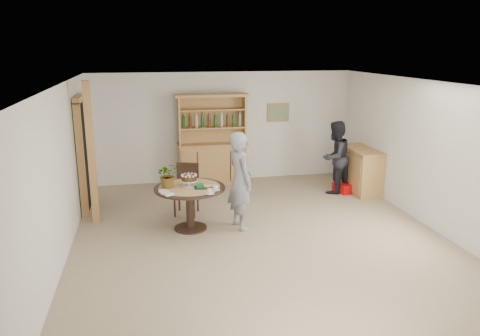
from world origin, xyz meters
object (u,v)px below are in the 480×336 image
object	(u,v)px
sideboard	(360,170)
dining_chair	(187,185)
adult_person	(335,157)
hutch	(212,154)
red_suitcase	(349,187)
teen_boy	(240,181)
dining_table	(190,195)

from	to	relation	value
sideboard	dining_chair	distance (m)	3.85
adult_person	dining_chair	bearing A→B (deg)	-22.28
hutch	adult_person	size ratio (longest dim) A/B	1.32
red_suitcase	hutch	bearing A→B (deg)	139.41
teen_boy	hutch	bearing A→B (deg)	-12.39
adult_person	sideboard	bearing A→B (deg)	144.37
adult_person	red_suitcase	world-z (taller)	adult_person
dining_table	teen_boy	bearing A→B (deg)	-6.71
dining_chair	adult_person	size ratio (longest dim) A/B	0.61
teen_boy	adult_person	xyz separation A→B (m)	(2.38, 1.58, -0.07)
dining_table	dining_chair	distance (m)	0.83
adult_person	red_suitcase	distance (m)	0.76
dining_table	dining_chair	world-z (taller)	dining_chair
dining_chair	adult_person	world-z (taller)	adult_person
dining_table	adult_person	bearing A→B (deg)	24.62
adult_person	red_suitcase	xyz separation A→B (m)	(0.35, -0.01, -0.67)
hutch	dining_chair	distance (m)	2.03
hutch	teen_boy	xyz separation A→B (m)	(0.07, -2.80, 0.15)
hutch	dining_chair	world-z (taller)	hutch
dining_table	teen_boy	size ratio (longest dim) A/B	0.71
teen_boy	dining_chair	bearing A→B (deg)	27.91
sideboard	dining_chair	xyz separation A→B (m)	(-3.80, -0.63, 0.06)
dining_table	teen_boy	distance (m)	0.89
dining_chair	adult_person	bearing A→B (deg)	29.31
sideboard	teen_boy	size ratio (longest dim) A/B	0.75
sideboard	adult_person	distance (m)	0.66
dining_table	adult_person	size ratio (longest dim) A/B	0.78
sideboard	red_suitcase	xyz separation A→B (m)	(-0.24, 0.01, -0.37)
teen_boy	dining_table	bearing A→B (deg)	69.47
hutch	teen_boy	world-z (taller)	hutch
sideboard	teen_boy	distance (m)	3.38
dining_table	red_suitcase	world-z (taller)	dining_table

